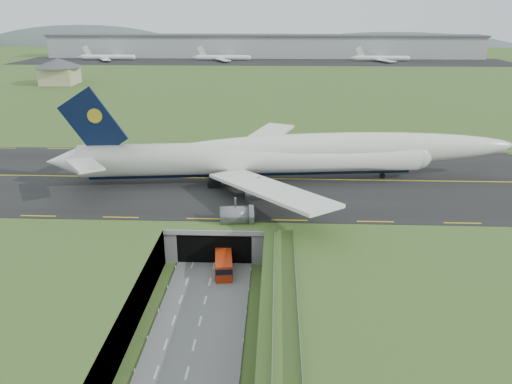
{
  "coord_description": "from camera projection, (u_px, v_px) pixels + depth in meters",
  "views": [
    {
      "loc": [
        9.7,
        -63.21,
        38.83
      ],
      "look_at": [
        6.18,
        20.0,
        8.06
      ],
      "focal_mm": 35.0,
      "sensor_mm": 36.0,
      "label": 1
    }
  ],
  "objects": [
    {
      "name": "ground",
      "position": [
        208.0,
        290.0,
        73.08
      ],
      "size": [
        900.0,
        900.0,
        0.0
      ],
      "primitive_type": "plane",
      "color": "#3D6327",
      "rests_on": "ground"
    },
    {
      "name": "airfield_deck",
      "position": [
        207.0,
        272.0,
        72.04
      ],
      "size": [
        800.0,
        800.0,
        6.0
      ],
      "primitive_type": "cube",
      "color": "gray",
      "rests_on": "ground"
    },
    {
      "name": "trench_road",
      "position": [
        201.0,
        319.0,
        66.02
      ],
      "size": [
        12.0,
        75.0,
        0.2
      ],
      "primitive_type": "cube",
      "color": "slate",
      "rests_on": "ground"
    },
    {
      "name": "taxiway",
      "position": [
        228.0,
        179.0,
        101.9
      ],
      "size": [
        800.0,
        44.0,
        0.18
      ],
      "primitive_type": "cube",
      "color": "black",
      "rests_on": "airfield_deck"
    },
    {
      "name": "tunnel_portal",
      "position": [
        220.0,
        223.0,
        87.59
      ],
      "size": [
        17.0,
        22.3,
        6.0
      ],
      "color": "gray",
      "rests_on": "ground"
    },
    {
      "name": "guideway",
      "position": [
        286.0,
        344.0,
        52.89
      ],
      "size": [
        3.0,
        53.0,
        7.05
      ],
      "color": "#A8A8A3",
      "rests_on": "ground"
    },
    {
      "name": "jumbo_jet",
      "position": [
        285.0,
        156.0,
        98.76
      ],
      "size": [
        93.3,
        59.93,
        19.95
      ],
      "rotation": [
        0.0,
        0.0,
        0.11
      ],
      "color": "white",
      "rests_on": "ground"
    },
    {
      "name": "shuttle_tram",
      "position": [
        224.0,
        264.0,
        77.14
      ],
      "size": [
        3.39,
        7.16,
        2.83
      ],
      "rotation": [
        0.0,
        0.0,
        0.12
      ],
      "color": "#AE290B",
      "rests_on": "ground"
    },
    {
      "name": "service_building",
      "position": [
        59.0,
        69.0,
        226.07
      ],
      "size": [
        21.87,
        21.87,
        11.64
      ],
      "rotation": [
        0.0,
        0.0,
        0.02
      ],
      "color": "#C8BF90",
      "rests_on": "ground"
    },
    {
      "name": "cargo_terminal",
      "position": [
        264.0,
        46.0,
        348.86
      ],
      "size": [
        320.0,
        67.0,
        15.6
      ],
      "color": "#B2B2B2",
      "rests_on": "ground"
    },
    {
      "name": "distant_hills",
      "position": [
        335.0,
        56.0,
        474.9
      ],
      "size": [
        700.0,
        91.0,
        60.0
      ],
      "color": "#4F5F5D",
      "rests_on": "ground"
    }
  ]
}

